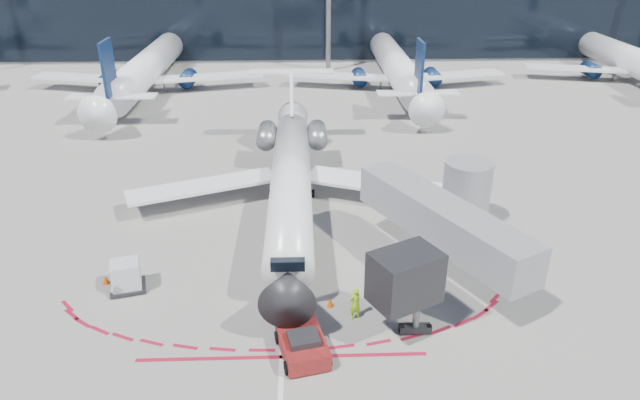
{
  "coord_description": "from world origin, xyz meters",
  "views": [
    {
      "loc": [
        1.11,
        -32.93,
        18.77
      ],
      "look_at": [
        2.21,
        -0.46,
        3.03
      ],
      "focal_mm": 32.0,
      "sensor_mm": 36.0,
      "label": 1
    }
  ],
  "objects_px": {
    "regional_jet": "(291,174)",
    "pushback_tug": "(302,344)",
    "uld_container": "(126,276)",
    "ramp_worker": "(355,303)"
  },
  "relations": [
    {
      "from": "ramp_worker",
      "to": "uld_container",
      "type": "distance_m",
      "value": 13.02
    },
    {
      "from": "pushback_tug",
      "to": "ramp_worker",
      "type": "bearing_deg",
      "value": 31.55
    },
    {
      "from": "regional_jet",
      "to": "uld_container",
      "type": "distance_m",
      "value": 14.07
    },
    {
      "from": "regional_jet",
      "to": "pushback_tug",
      "type": "xyz_separation_m",
      "value": [
        0.7,
        -16.28,
        -1.89
      ]
    },
    {
      "from": "regional_jet",
      "to": "uld_container",
      "type": "bearing_deg",
      "value": -131.15
    },
    {
      "from": "pushback_tug",
      "to": "regional_jet",
      "type": "bearing_deg",
      "value": 79.39
    },
    {
      "from": "pushback_tug",
      "to": "uld_container",
      "type": "bearing_deg",
      "value": 136.75
    },
    {
      "from": "regional_jet",
      "to": "ramp_worker",
      "type": "bearing_deg",
      "value": -75.63
    },
    {
      "from": "regional_jet",
      "to": "uld_container",
      "type": "xyz_separation_m",
      "value": [
        -9.2,
        -10.53,
        -1.6
      ]
    },
    {
      "from": "regional_jet",
      "to": "pushback_tug",
      "type": "height_order",
      "value": "regional_jet"
    }
  ]
}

